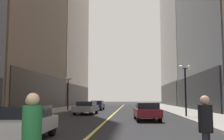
# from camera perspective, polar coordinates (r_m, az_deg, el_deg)

# --- Properties ---
(ground_plane) EXTENTS (200.00, 200.00, 0.00)m
(ground_plane) POSITION_cam_1_polar(r_m,az_deg,el_deg) (38.10, 1.33, -8.56)
(ground_plane) COLOR #262628
(sidewalk_left) EXTENTS (4.50, 78.00, 0.15)m
(sidewalk_left) POSITION_cam_1_polar(r_m,az_deg,el_deg) (39.37, -10.89, -8.27)
(sidewalk_left) COLOR #9E9991
(sidewalk_left) RESTS_ON ground
(sidewalk_right) EXTENTS (4.50, 78.00, 0.15)m
(sidewalk_right) POSITION_cam_1_polar(r_m,az_deg,el_deg) (38.60, 13.78, -8.25)
(sidewalk_right) COLOR #9E9991
(sidewalk_right) RESTS_ON ground
(lane_centre_stripe) EXTENTS (0.16, 70.00, 0.01)m
(lane_centre_stripe) POSITION_cam_1_polar(r_m,az_deg,el_deg) (38.10, 1.33, -8.56)
(lane_centre_stripe) COLOR #E5D64C
(lane_centre_stripe) RESTS_ON ground
(building_left_far) EXTENTS (12.41, 26.00, 38.81)m
(building_left_far) POSITION_cam_1_polar(r_m,az_deg,el_deg) (68.01, -11.97, 9.10)
(building_left_far) COLOR gray
(building_left_far) RESTS_ON ground
(car_white) EXTENTS (1.92, 4.09, 1.32)m
(car_white) POSITION_cam_1_polar(r_m,az_deg,el_deg) (11.02, -18.60, -10.51)
(car_white) COLOR silver
(car_white) RESTS_ON ground
(car_maroon) EXTENTS (1.92, 4.33, 1.32)m
(car_maroon) POSITION_cam_1_polar(r_m,az_deg,el_deg) (19.92, 7.47, -8.67)
(car_maroon) COLOR maroon
(car_maroon) RESTS_ON ground
(car_grey) EXTENTS (2.02, 4.83, 1.32)m
(car_grey) POSITION_cam_1_polar(r_m,az_deg,el_deg) (27.67, -5.53, -7.96)
(car_grey) COLOR slate
(car_grey) RESTS_ON ground
(car_navy) EXTENTS (1.76, 4.60, 1.32)m
(car_navy) POSITION_cam_1_polar(r_m,az_deg,el_deg) (37.86, -3.21, -7.48)
(car_navy) COLOR #141E4C
(car_navy) RESTS_ON ground
(pedestrian_with_orange_bag) EXTENTS (0.41, 0.41, 1.67)m
(pedestrian_with_orange_bag) POSITION_cam_1_polar(r_m,az_deg,el_deg) (6.89, -17.39, -11.23)
(pedestrian_with_orange_bag) COLOR black
(pedestrian_with_orange_bag) RESTS_ON ground
(pedestrian_in_green_parka) EXTENTS (0.46, 0.46, 1.72)m
(pedestrian_in_green_parka) POSITION_cam_1_polar(r_m,az_deg,el_deg) (4.95, -16.85, -13.02)
(pedestrian_in_green_parka) COLOR black
(pedestrian_in_green_parka) RESTS_ON ground
(pedestrian_in_black_coat) EXTENTS (0.47, 0.47, 1.69)m
(pedestrian_in_black_coat) POSITION_cam_1_polar(r_m,az_deg,el_deg) (6.78, 19.47, -11.16)
(pedestrian_in_black_coat) COLOR black
(pedestrian_in_black_coat) RESTS_ON ground
(street_lamp_left_far) EXTENTS (1.06, 0.36, 4.43)m
(street_lamp_left_far) POSITION_cam_1_polar(r_m,az_deg,el_deg) (35.38, -9.40, -3.39)
(street_lamp_left_far) COLOR black
(street_lamp_left_far) RESTS_ON ground
(street_lamp_right_mid) EXTENTS (1.06, 0.36, 4.43)m
(street_lamp_right_mid) POSITION_cam_1_polar(r_m,az_deg,el_deg) (23.22, 15.44, -1.86)
(street_lamp_right_mid) COLOR black
(street_lamp_right_mid) RESTS_ON ground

